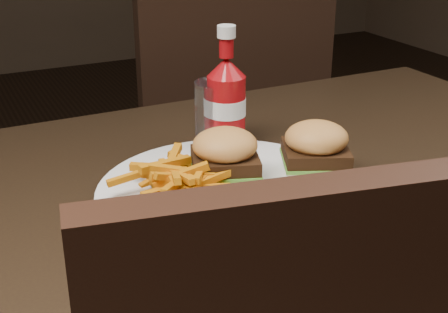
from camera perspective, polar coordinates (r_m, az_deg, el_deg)
name	(u,v)px	position (r m, az deg, el deg)	size (l,w,h in m)	color
dining_table	(249,217)	(0.78, 2.31, -5.53)	(1.20, 0.80, 0.04)	black
chair_far	(203,162)	(1.66, -1.91, -0.49)	(0.48, 0.48, 0.05)	black
plate	(228,192)	(0.78, 0.33, -3.28)	(0.33, 0.33, 0.01)	white
sandwich_half_a	(225,176)	(0.79, 0.09, -1.83)	(0.07, 0.07, 0.02)	#F8E8B6
sandwich_half_b	(315,168)	(0.82, 8.29, -1.08)	(0.07, 0.07, 0.02)	beige
fries_pile	(181,180)	(0.75, -3.96, -2.20)	(0.12, 0.12, 0.05)	#AC5008
ketchup_bottle	(226,114)	(0.89, 0.21, 3.95)	(0.05, 0.05, 0.11)	#9B0B10
tumbler	(216,114)	(0.90, -0.74, 3.87)	(0.06, 0.06, 0.10)	white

